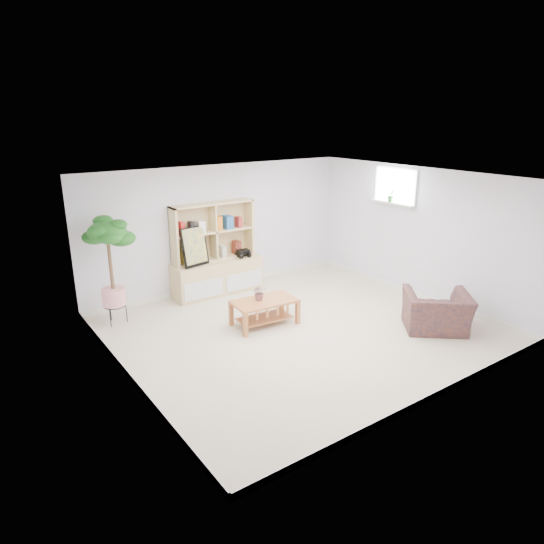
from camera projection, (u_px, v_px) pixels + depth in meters
floor at (299, 330)px, 7.74m from camera, size 5.50×5.00×0.01m
ceiling at (302, 178)px, 6.99m from camera, size 5.50×5.00×0.01m
walls at (301, 258)px, 7.37m from camera, size 5.51×5.01×2.40m
baseboard at (299, 327)px, 7.72m from camera, size 5.50×5.00×0.10m
window at (396, 186)px, 9.08m from camera, size 0.10×0.98×0.68m
window_sill at (392, 203)px, 9.14m from camera, size 0.14×1.00×0.04m
storage_unit at (216, 249)px, 9.08m from camera, size 1.74×0.59×1.74m
poster at (195, 247)px, 8.71m from camera, size 0.53×0.22×0.72m
toy_truck at (243, 253)px, 9.32m from camera, size 0.34×0.24×0.17m
coffee_table at (265, 312)px, 7.88m from camera, size 1.07×0.64×0.42m
table_plant at (260, 292)px, 7.80m from camera, size 0.29×0.27×0.25m
floor_tree at (111, 272)px, 7.72m from camera, size 0.83×0.83×1.78m
armchair at (437, 309)px, 7.63m from camera, size 1.29×1.27×0.72m
sill_plant at (391, 195)px, 9.13m from camera, size 0.17×0.15×0.24m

